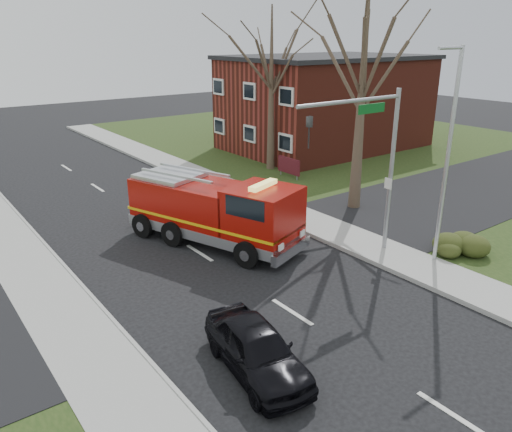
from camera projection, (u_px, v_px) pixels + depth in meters
ground at (292, 312)px, 16.66m from camera, size 120.00×120.00×0.00m
sidewalk_right at (408, 262)px, 20.13m from camera, size 2.40×80.00×0.15m
sidewalk_left at (114, 384)px, 13.13m from camera, size 2.40×80.00×0.15m
brick_building at (326, 102)px, 39.65m from camera, size 15.40×10.40×7.25m
health_center_sign at (289, 166)px, 31.67m from camera, size 0.12×2.00×1.40m
hedge_corner at (472, 242)px, 20.79m from camera, size 2.80×2.00×0.90m
bare_tree_near at (364, 64)px, 23.99m from camera, size 6.00×6.00×12.00m
bare_tree_far at (271, 72)px, 31.92m from camera, size 5.25×5.25×10.50m
traffic_signal_mast at (372, 146)px, 19.11m from camera, size 5.29×0.18×6.80m
streetlight_pole at (447, 153)px, 18.75m from camera, size 1.48×0.16×8.40m
fire_engine at (216, 212)px, 21.76m from camera, size 5.16×8.29×3.16m
parked_car_maroon at (257, 349)px, 13.52m from camera, size 2.29×4.35×1.41m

